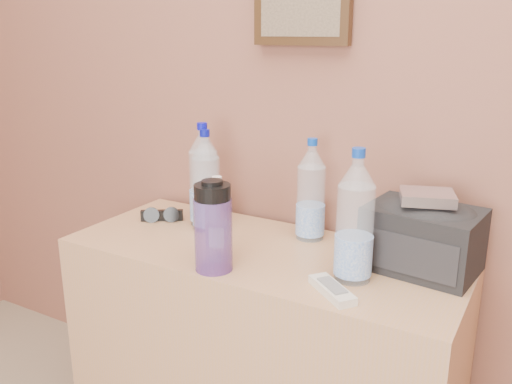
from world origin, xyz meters
TOP-DOWN VIEW (x-y plane):
  - picture_frame at (-0.35, 1.98)m, footprint 0.30×0.03m
  - dresser at (-0.35, 1.74)m, footprint 1.14×0.48m
  - pet_large_a at (-0.58, 1.81)m, footprint 0.09×0.09m
  - pet_large_b at (-0.61, 1.84)m, footprint 0.09×0.09m
  - pet_large_c at (-0.26, 1.89)m, footprint 0.08×0.08m
  - pet_large_d at (-0.05, 1.69)m, footprint 0.09×0.09m
  - pet_small at (-0.42, 1.63)m, footprint 0.07×0.07m
  - nalgene_bottle at (-0.39, 1.56)m, footprint 0.10×0.10m
  - sunglasses at (-0.75, 1.79)m, footprint 0.14×0.12m
  - ac_remote at (-0.07, 1.59)m, footprint 0.15×0.13m
  - toiletry_bag at (0.08, 1.84)m, footprint 0.30×0.23m
  - foil_packet at (0.09, 1.82)m, footprint 0.16×0.14m

SIDE VIEW (x-z plane):
  - dresser at x=-0.35m, z-range 0.00..0.71m
  - ac_remote at x=-0.07m, z-range 0.71..0.73m
  - sunglasses at x=-0.75m, z-range 0.71..0.75m
  - toiletry_bag at x=0.08m, z-range 0.71..0.90m
  - pet_small at x=-0.42m, z-range 0.70..0.93m
  - nalgene_bottle at x=-0.39m, z-range 0.71..0.95m
  - pet_large_c at x=-0.26m, z-range 0.70..1.00m
  - pet_large_a at x=-0.58m, z-range 0.70..1.01m
  - pet_large_b at x=-0.61m, z-range 0.69..1.02m
  - pet_large_d at x=-0.05m, z-range 0.69..1.03m
  - foil_packet at x=0.09m, z-range 0.90..0.93m
  - picture_frame at x=-0.35m, z-range 1.27..1.52m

